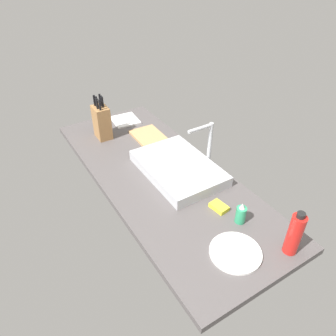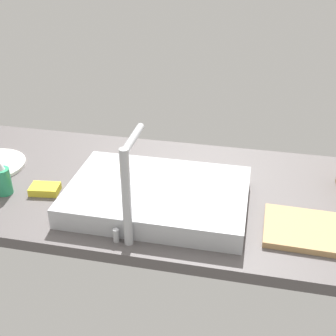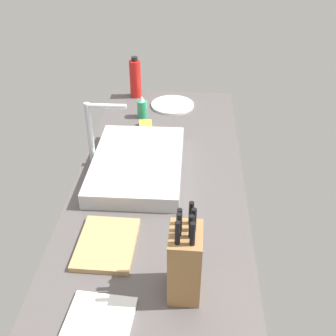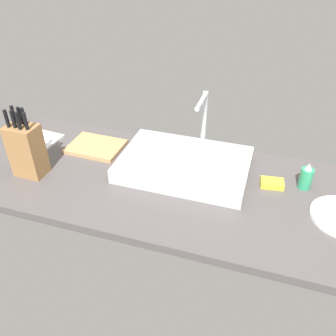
# 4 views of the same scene
# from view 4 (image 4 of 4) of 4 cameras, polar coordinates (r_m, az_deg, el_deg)

# --- Properties ---
(countertop_slab) EXTENTS (1.70, 0.67, 0.04)m
(countertop_slab) POSITION_cam_4_polar(r_m,az_deg,el_deg) (1.46, -0.02, -2.74)
(countertop_slab) COLOR #514C4C
(countertop_slab) RESTS_ON ground
(sink_basin) EXTENTS (0.53, 0.36, 0.06)m
(sink_basin) POSITION_cam_4_polar(r_m,az_deg,el_deg) (1.50, 2.62, 0.56)
(sink_basin) COLOR #B7BABF
(sink_basin) RESTS_ON countertop_slab
(faucet) EXTENTS (0.06, 0.17, 0.28)m
(faucet) POSITION_cam_4_polar(r_m,az_deg,el_deg) (1.56, 5.71, 7.97)
(faucet) COLOR #B7BABF
(faucet) RESTS_ON countertop_slab
(knife_block) EXTENTS (0.13, 0.09, 0.29)m
(knife_block) POSITION_cam_4_polar(r_m,az_deg,el_deg) (1.55, -21.73, 2.77)
(knife_block) COLOR #9E7042
(knife_block) RESTS_ON countertop_slab
(cutting_board) EXTENTS (0.25, 0.19, 0.02)m
(cutting_board) POSITION_cam_4_polar(r_m,az_deg,el_deg) (1.69, -11.49, 3.37)
(cutting_board) COLOR tan
(cutting_board) RESTS_ON countertop_slab
(soap_bottle) EXTENTS (0.05, 0.05, 0.11)m
(soap_bottle) POSITION_cam_4_polar(r_m,az_deg,el_deg) (1.50, 21.24, -1.40)
(soap_bottle) COLOR #2D9966
(soap_bottle) RESTS_ON countertop_slab
(dish_towel) EXTENTS (0.21, 0.19, 0.01)m
(dish_towel) POSITION_cam_4_polar(r_m,az_deg,el_deg) (1.82, -20.26, 4.15)
(dish_towel) COLOR white
(dish_towel) RESTS_ON countertop_slab
(dish_sponge) EXTENTS (0.10, 0.07, 0.02)m
(dish_sponge) POSITION_cam_4_polar(r_m,az_deg,el_deg) (1.48, 16.34, -2.36)
(dish_sponge) COLOR yellow
(dish_sponge) RESTS_ON countertop_slab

